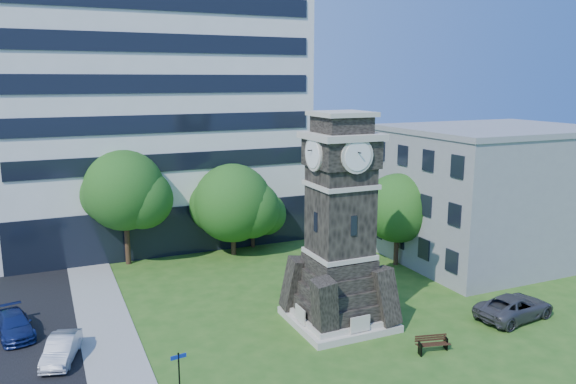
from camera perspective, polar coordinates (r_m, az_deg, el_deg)
name	(u,v)px	position (r m, az deg, el deg)	size (l,w,h in m)	color
ground	(307,346)	(30.93, 1.92, -15.41)	(160.00, 160.00, 0.00)	#275618
sidewalk	(110,340)	(33.00, -17.67, -14.11)	(3.00, 70.00, 0.06)	gray
clock_tower	(340,235)	(31.97, 5.27, -4.38)	(5.40, 5.40, 12.22)	beige
office_tall	(146,76)	(51.44, -14.25, 11.35)	(26.20, 15.11, 28.60)	white
office_low	(492,193)	(46.71, 20.03, -0.09)	(15.20, 12.20, 10.40)	gray
car_street_mid	(61,349)	(31.45, -22.04, -14.57)	(1.29, 3.69, 1.22)	#A7A9AE
car_street_north	(14,325)	(35.28, -26.06, -12.03)	(1.70, 4.18, 1.21)	navy
car_east_lot	(515,307)	(36.43, 22.03, -10.77)	(2.38, 5.16, 1.43)	#434347
park_bench	(432,343)	(31.11, 14.46, -14.63)	(1.74, 0.47, 0.90)	black
street_sign	(179,376)	(25.02, -10.99, -17.92)	(0.68, 0.07, 2.84)	black
tree_nw	(126,193)	(43.87, -16.17, -0.13)	(6.68, 6.07, 8.80)	#332114
tree_nc	(234,205)	(44.96, -5.53, -1.32)	(6.91, 6.28, 7.41)	#332114
tree_ne	(253,211)	(47.06, -3.56, -1.93)	(5.23, 4.75, 5.63)	#332114
tree_east	(398,210)	(43.04, 11.16, -1.83)	(5.74, 5.22, 7.06)	#332114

